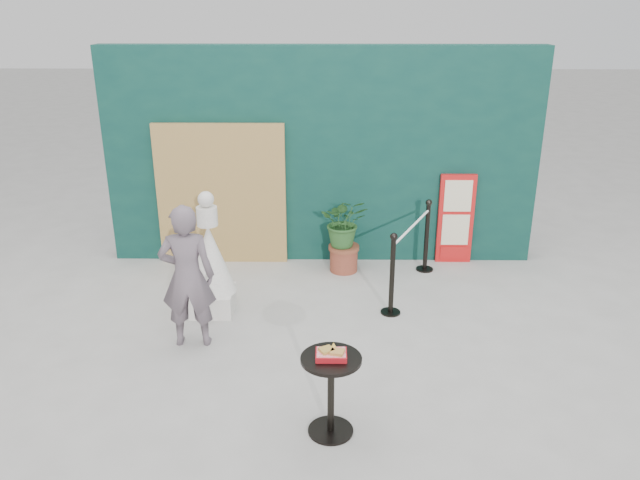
{
  "coord_description": "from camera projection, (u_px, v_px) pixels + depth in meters",
  "views": [
    {
      "loc": [
        0.08,
        -5.39,
        3.54
      ],
      "look_at": [
        0.0,
        1.2,
        1.0
      ],
      "focal_mm": 35.0,
      "sensor_mm": 36.0,
      "label": 1
    }
  ],
  "objects": [
    {
      "name": "ground",
      "position": [
        319.0,
        375.0,
        6.31
      ],
      "size": [
        60.0,
        60.0,
        0.0
      ],
      "primitive_type": "plane",
      "color": "#ADAAA5",
      "rests_on": "ground"
    },
    {
      "name": "bamboo_fence",
      "position": [
        221.0,
        195.0,
        8.7
      ],
      "size": [
        1.8,
        0.08,
        2.0
      ],
      "primitive_type": "cube",
      "color": "tan",
      "rests_on": "ground"
    },
    {
      "name": "menu_board",
      "position": [
        456.0,
        219.0,
        8.81
      ],
      "size": [
        0.5,
        0.07,
        1.3
      ],
      "color": "red",
      "rests_on": "ground"
    },
    {
      "name": "cafe_table",
      "position": [
        331.0,
        383.0,
        5.3
      ],
      "size": [
        0.52,
        0.52,
        0.75
      ],
      "color": "black",
      "rests_on": "ground"
    },
    {
      "name": "planter",
      "position": [
        344.0,
        229.0,
        8.51
      ],
      "size": [
        0.63,
        0.55,
        1.08
      ],
      "color": "brown",
      "rests_on": "ground"
    },
    {
      "name": "woman",
      "position": [
        187.0,
        277.0,
        6.61
      ],
      "size": [
        0.61,
        0.43,
        1.6
      ],
      "primitive_type": "imported",
      "rotation": [
        0.0,
        0.0,
        3.22
      ],
      "color": "#62545D",
      "rests_on": "ground"
    },
    {
      "name": "back_wall",
      "position": [
        322.0,
        156.0,
        8.7
      ],
      "size": [
        6.0,
        0.3,
        3.0
      ],
      "primitive_type": "cube",
      "color": "#0A2F2C",
      "rests_on": "ground"
    },
    {
      "name": "food_basket",
      "position": [
        331.0,
        354.0,
        5.2
      ],
      "size": [
        0.26,
        0.19,
        0.11
      ],
      "color": "#B1121B",
      "rests_on": "cafe_table"
    },
    {
      "name": "stanchion_barrier",
      "position": [
        411.0,
        255.0,
        7.98
      ],
      "size": [
        0.84,
        1.54,
        1.03
      ],
      "color": "black",
      "rests_on": "ground"
    },
    {
      "name": "statue",
      "position": [
        210.0,
        264.0,
        7.38
      ],
      "size": [
        0.59,
        0.59,
        1.52
      ],
      "color": "silver",
      "rests_on": "ground"
    }
  ]
}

